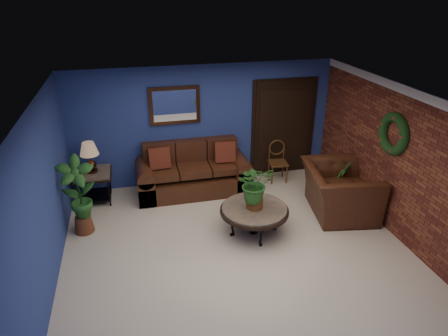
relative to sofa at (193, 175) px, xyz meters
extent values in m
plane|color=beige|center=(0.34, -2.09, -0.34)|extent=(5.50, 5.50, 0.00)
cube|color=navy|center=(0.34, 0.41, 0.91)|extent=(5.50, 0.04, 2.50)
cube|color=navy|center=(-2.41, -2.09, 0.91)|extent=(0.04, 5.00, 2.50)
cube|color=brown|center=(3.09, -2.09, 0.91)|extent=(0.04, 5.00, 2.50)
cube|color=silver|center=(0.34, -2.09, 2.16)|extent=(5.50, 5.00, 0.02)
cube|color=white|center=(3.06, -2.09, 2.09)|extent=(0.03, 5.00, 0.14)
cube|color=#422413|center=(-0.26, 0.37, 1.38)|extent=(1.02, 0.06, 0.77)
cube|color=black|center=(2.09, 0.38, 0.71)|extent=(1.44, 0.06, 2.18)
torus|color=black|center=(3.03, -2.04, 1.36)|extent=(0.16, 0.72, 0.72)
cube|color=#442413|center=(0.00, -0.09, -0.15)|extent=(2.28, 0.98, 0.37)
cube|color=#442413|center=(0.00, 0.27, 0.19)|extent=(1.94, 0.27, 0.93)
cube|color=#442413|center=(-0.65, -0.15, 0.20)|extent=(0.63, 0.67, 0.14)
cube|color=#442413|center=(0.00, -0.15, 0.20)|extent=(0.63, 0.67, 0.14)
cube|color=#442413|center=(0.65, -0.15, 0.20)|extent=(0.63, 0.67, 0.14)
cube|color=#442413|center=(-0.97, -0.09, -0.08)|extent=(0.33, 0.98, 0.52)
cube|color=#442413|center=(0.97, -0.09, -0.08)|extent=(0.33, 0.98, 0.52)
cube|color=maroon|center=(-0.66, -0.11, 0.48)|extent=(0.41, 0.12, 0.41)
cube|color=maroon|center=(0.66, -0.11, 0.48)|extent=(0.41, 0.12, 0.41)
cylinder|color=#4D4843|center=(0.75, -1.83, 0.14)|extent=(1.10, 1.10, 0.05)
cylinder|color=black|center=(0.75, -1.83, 0.11)|extent=(1.17, 1.17, 0.05)
cylinder|color=black|center=(0.75, -1.83, -0.11)|extent=(0.14, 0.14, 0.45)
cube|color=#4D4843|center=(-1.96, -0.04, 0.28)|extent=(0.66, 0.66, 0.05)
cube|color=black|center=(-1.96, -0.04, 0.24)|extent=(0.70, 0.70, 0.04)
cube|color=black|center=(-1.96, -0.04, -0.22)|extent=(0.59, 0.59, 0.03)
cylinder|color=black|center=(-2.23, -0.31, -0.03)|extent=(0.03, 0.03, 0.61)
cylinder|color=black|center=(-1.68, -0.31, -0.03)|extent=(0.03, 0.03, 0.61)
cylinder|color=black|center=(-2.23, 0.24, -0.03)|extent=(0.03, 0.03, 0.61)
cylinder|color=black|center=(-1.68, 0.24, -0.03)|extent=(0.03, 0.03, 0.61)
cylinder|color=#422413|center=(-1.96, -0.04, 0.32)|extent=(0.21, 0.21, 0.04)
sphere|color=#422413|center=(-1.96, -0.04, 0.43)|extent=(0.19, 0.19, 0.19)
cylinder|color=#422413|center=(-1.96, -0.04, 0.59)|extent=(0.02, 0.02, 0.25)
cone|color=#9A7456|center=(-1.96, -0.04, 0.76)|extent=(0.35, 0.35, 0.25)
cube|color=#553218|center=(1.86, -0.04, 0.08)|extent=(0.42, 0.42, 0.04)
torus|color=#553218|center=(1.88, 0.13, 0.37)|extent=(0.36, 0.07, 0.36)
cylinder|color=#553218|center=(1.68, -0.18, -0.14)|extent=(0.03, 0.03, 0.40)
cylinder|color=#553218|center=(2.00, -0.21, -0.14)|extent=(0.03, 0.03, 0.40)
cylinder|color=#553218|center=(1.72, 0.14, -0.14)|extent=(0.03, 0.03, 0.40)
cylinder|color=#553218|center=(2.04, 0.11, -0.14)|extent=(0.03, 0.03, 0.40)
imported|color=#442413|center=(2.49, -1.54, 0.12)|extent=(1.43, 1.57, 0.90)
cylinder|color=brown|center=(0.75, -1.83, 0.26)|extent=(0.28, 0.28, 0.18)
imported|color=#19501C|center=(0.75, -1.83, 0.63)|extent=(0.64, 0.57, 0.66)
cylinder|color=brown|center=(2.69, -1.19, -0.24)|extent=(0.26, 0.26, 0.20)
imported|color=#19501C|center=(2.69, -1.19, 0.17)|extent=(0.46, 0.40, 0.71)
cylinder|color=brown|center=(-2.11, -1.10, -0.19)|extent=(0.34, 0.34, 0.30)
imported|color=#19501C|center=(-2.11, -1.10, 0.49)|extent=(0.62, 0.43, 1.15)
camera|label=1|loc=(-1.12, -7.36, 3.64)|focal=32.00mm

